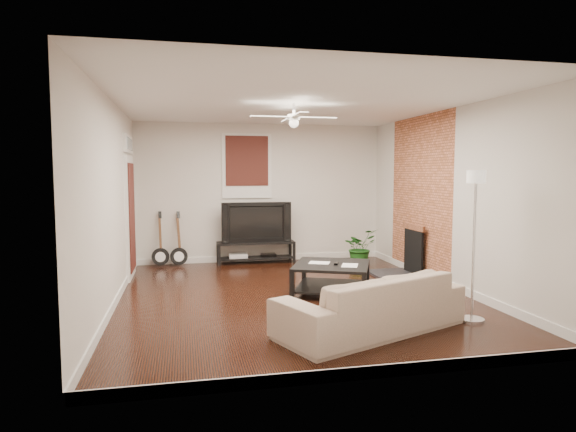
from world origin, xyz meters
name	(u,v)px	position (x,y,z in m)	size (l,w,h in m)	color
room	(294,201)	(0.00, 0.00, 1.40)	(5.01, 6.01, 2.81)	black
brick_accent	(420,196)	(2.49, 1.00, 1.40)	(0.02, 2.20, 2.80)	#A45935
fireplace	(403,250)	(2.20, 1.00, 0.46)	(0.80, 1.10, 0.92)	black
window_back	(247,166)	(-0.30, 2.97, 1.95)	(1.00, 0.06, 1.30)	black
door_left	(130,205)	(-2.46, 1.90, 1.25)	(0.08, 1.00, 2.50)	white
tv_stand	(256,252)	(-0.15, 2.78, 0.22)	(1.55, 0.41, 0.43)	black
tv	(256,222)	(-0.15, 2.80, 0.83)	(1.39, 0.18, 0.80)	black
coffee_table	(332,279)	(0.59, 0.03, 0.23)	(1.08, 1.08, 0.45)	black
sofa	(371,303)	(0.51, -1.75, 0.33)	(2.27, 0.89, 0.66)	#C0A690
floor_lamp	(474,246)	(1.86, -1.65, 0.93)	(0.30, 0.30, 1.85)	silver
potted_plant	(360,247)	(1.82, 2.14, 0.35)	(0.64, 0.55, 0.71)	#1B5618
guitar_left	(160,239)	(-2.02, 2.75, 0.54)	(0.33, 0.24, 1.08)	black
guitar_right	(179,239)	(-1.67, 2.72, 0.54)	(0.33, 0.24, 1.08)	black
ceiling_fan	(294,117)	(0.00, 0.00, 2.60)	(1.24, 1.24, 0.32)	white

